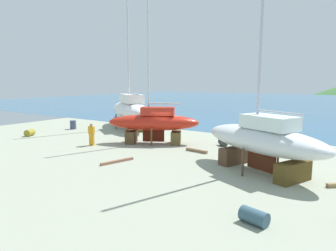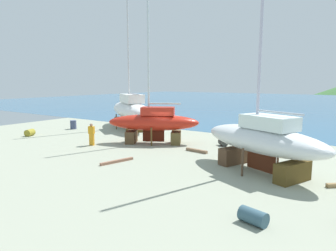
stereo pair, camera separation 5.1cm
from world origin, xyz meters
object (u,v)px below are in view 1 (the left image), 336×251
object	(u,v)px
sailboat_large_starboard	(263,139)
barrel_ochre	(73,125)
sailboat_small_center	(154,122)
worker	(92,134)
sailboat_mid_port	(131,109)
barrel_tar_black	(223,142)
barrel_tipped_center	(30,133)
barrel_rust_near	(254,216)

from	to	relation	value
sailboat_large_starboard	barrel_ochre	distance (m)	20.48
barrel_ochre	sailboat_large_starboard	bearing A→B (deg)	-10.33
sailboat_small_center	worker	world-z (taller)	sailboat_small_center
sailboat_mid_port	worker	distance (m)	8.43
sailboat_mid_port	barrel_ochre	xyz separation A→B (m)	(-4.58, -3.59, -1.53)
sailboat_mid_port	sailboat_large_starboard	bearing A→B (deg)	-172.01
barrel_tar_black	barrel_tipped_center	xyz separation A→B (m)	(-15.81, -5.86, 0.03)
sailboat_mid_port	worker	xyz separation A→B (m)	(2.96, -7.82, -1.10)
sailboat_small_center	worker	bearing A→B (deg)	14.85
sailboat_small_center	sailboat_large_starboard	world-z (taller)	sailboat_large_starboard
barrel_ochre	barrel_tipped_center	size ratio (longest dim) A/B	1.04
worker	barrel_tar_black	distance (m)	9.89
sailboat_large_starboard	barrel_tar_black	world-z (taller)	sailboat_large_starboard
sailboat_small_center	sailboat_mid_port	distance (m)	7.87
barrel_tipped_center	sailboat_small_center	bearing A→B (deg)	18.43
sailboat_mid_port	barrel_tar_black	distance (m)	11.58
sailboat_small_center	barrel_tar_black	xyz separation A→B (m)	(4.82, 2.20, -1.39)
sailboat_large_starboard	barrel_rust_near	bearing A→B (deg)	127.64
worker	barrel_tipped_center	xyz separation A→B (m)	(-7.56, -0.43, -0.57)
sailboat_large_starboard	sailboat_mid_port	distance (m)	17.13
sailboat_small_center	barrel_ochre	distance (m)	11.08
sailboat_mid_port	barrel_rust_near	size ratio (longest dim) A/B	16.90
barrel_rust_near	barrel_tipped_center	bearing A→B (deg)	167.04
sailboat_large_starboard	barrel_tar_black	bearing A→B (deg)	-25.16
sailboat_small_center	barrel_ochre	world-z (taller)	sailboat_small_center
barrel_rust_near	barrel_tipped_center	size ratio (longest dim) A/B	1.13
sailboat_large_starboard	worker	size ratio (longest dim) A/B	7.65
barrel_rust_near	sailboat_mid_port	bearing A→B (deg)	142.18
barrel_tar_black	barrel_ochre	distance (m)	15.84
sailboat_large_starboard	barrel_ochre	world-z (taller)	sailboat_large_starboard
sailboat_large_starboard	barrel_tipped_center	xyz separation A→B (m)	(-20.12, -1.00, -1.46)
sailboat_small_center	barrel_tar_black	distance (m)	5.48
sailboat_small_center	barrel_tar_black	bearing A→B (deg)	176.07
barrel_tar_black	barrel_tipped_center	size ratio (longest dim) A/B	0.95
sailboat_large_starboard	worker	bearing A→B (deg)	25.86
sailboat_large_starboard	barrel_ochre	xyz separation A→B (m)	(-20.10, 3.66, -1.32)
sailboat_mid_port	barrel_tipped_center	bearing A→B (deg)	93.90
sailboat_small_center	barrel_tipped_center	xyz separation A→B (m)	(-10.98, -3.66, -1.36)
sailboat_large_starboard	barrel_tipped_center	size ratio (longest dim) A/B	15.36
sailboat_small_center	sailboat_mid_port	size ratio (longest dim) A/B	0.70
sailboat_large_starboard	barrel_rust_near	world-z (taller)	sailboat_large_starboard
sailboat_small_center	barrel_tar_black	world-z (taller)	sailboat_small_center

